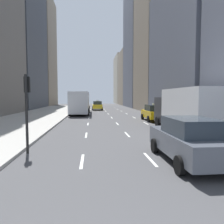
{
  "coord_description": "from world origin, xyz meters",
  "views": [
    {
      "loc": [
        0.23,
        -0.7,
        2.6
      ],
      "look_at": [
        1.57,
        14.2,
        1.54
      ],
      "focal_mm": 35.0,
      "sensor_mm": 36.0,
      "label": 1
    }
  ],
  "objects_px": {
    "box_truck": "(187,109)",
    "city_bus": "(80,102)",
    "taxi_second": "(154,113)",
    "traffic_light_pole": "(27,101)",
    "sedan_black_near": "(188,140)",
    "taxi_lead": "(97,105)"
  },
  "relations": [
    {
      "from": "taxi_second",
      "to": "box_truck",
      "type": "bearing_deg",
      "value": -90.0
    },
    {
      "from": "taxi_second",
      "to": "sedan_black_near",
      "type": "xyz_separation_m",
      "value": [
        -2.8,
        -14.62,
        0.02
      ]
    },
    {
      "from": "taxi_second",
      "to": "sedan_black_near",
      "type": "distance_m",
      "value": 14.88
    },
    {
      "from": "city_bus",
      "to": "taxi_lead",
      "type": "bearing_deg",
      "value": 72.69
    },
    {
      "from": "taxi_lead",
      "to": "city_bus",
      "type": "height_order",
      "value": "city_bus"
    },
    {
      "from": "taxi_second",
      "to": "box_truck",
      "type": "height_order",
      "value": "box_truck"
    },
    {
      "from": "city_bus",
      "to": "box_truck",
      "type": "xyz_separation_m",
      "value": [
        8.41,
        -18.73,
        -0.08
      ]
    },
    {
      "from": "taxi_lead",
      "to": "taxi_second",
      "type": "relative_size",
      "value": 1.0
    },
    {
      "from": "taxi_second",
      "to": "city_bus",
      "type": "height_order",
      "value": "city_bus"
    },
    {
      "from": "city_bus",
      "to": "box_truck",
      "type": "distance_m",
      "value": 20.53
    },
    {
      "from": "city_bus",
      "to": "taxi_second",
      "type": "bearing_deg",
      "value": -51.47
    },
    {
      "from": "taxi_second",
      "to": "traffic_light_pole",
      "type": "relative_size",
      "value": 1.22
    },
    {
      "from": "traffic_light_pole",
      "to": "city_bus",
      "type": "bearing_deg",
      "value": 87.19
    },
    {
      "from": "box_truck",
      "to": "traffic_light_pole",
      "type": "bearing_deg",
      "value": -155.18
    },
    {
      "from": "box_truck",
      "to": "city_bus",
      "type": "bearing_deg",
      "value": 114.19
    },
    {
      "from": "traffic_light_pole",
      "to": "taxi_second",
      "type": "bearing_deg",
      "value": 52.8
    },
    {
      "from": "taxi_lead",
      "to": "city_bus",
      "type": "relative_size",
      "value": 0.38
    },
    {
      "from": "taxi_second",
      "to": "taxi_lead",
      "type": "bearing_deg",
      "value": 105.96
    },
    {
      "from": "taxi_second",
      "to": "sedan_black_near",
      "type": "height_order",
      "value": "taxi_second"
    },
    {
      "from": "box_truck",
      "to": "traffic_light_pole",
      "type": "distance_m",
      "value": 10.55
    },
    {
      "from": "sedan_black_near",
      "to": "traffic_light_pole",
      "type": "height_order",
      "value": "traffic_light_pole"
    },
    {
      "from": "box_truck",
      "to": "traffic_light_pole",
      "type": "xyz_separation_m",
      "value": [
        -9.55,
        -4.42,
        0.7
      ]
    }
  ]
}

